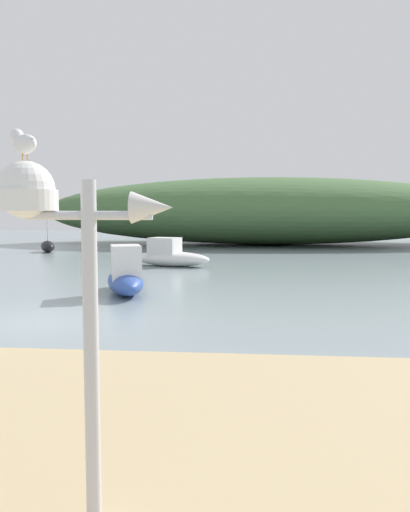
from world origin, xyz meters
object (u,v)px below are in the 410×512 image
(mast_structure, at_px, (54,230))
(seagull_on_radar, at_px, (23,142))
(motorboat_centre_water, at_px, (125,276))
(sailboat_inner_mooring, at_px, (48,246))
(motorboat_outer_mooring, at_px, (170,256))

(mast_structure, relative_size, seagull_on_radar, 8.63)
(seagull_on_radar, xyz_separation_m, motorboat_centre_water, (-2.48, 12.99, -2.65))
(sailboat_inner_mooring, bearing_deg, seagull_on_radar, -68.24)
(motorboat_centre_water, xyz_separation_m, sailboat_inner_mooring, (-9.49, 17.02, -0.20))
(mast_structure, distance_m, seagull_on_radar, 0.71)
(seagull_on_radar, height_order, motorboat_outer_mooring, seagull_on_radar)
(seagull_on_radar, relative_size, motorboat_outer_mooring, 0.08)
(mast_structure, height_order, motorboat_centre_water, mast_structure)
(mast_structure, bearing_deg, seagull_on_radar, 177.24)
(motorboat_outer_mooring, xyz_separation_m, sailboat_inner_mooring, (-9.50, 8.10, -0.13))
(mast_structure, xyz_separation_m, motorboat_centre_water, (-2.71, 13.00, -1.98))
(mast_structure, bearing_deg, motorboat_centre_water, 101.79)
(seagull_on_radar, relative_size, motorboat_centre_water, 0.09)
(motorboat_outer_mooring, relative_size, motorboat_centre_water, 1.08)
(motorboat_outer_mooring, distance_m, sailboat_inner_mooring, 12.48)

